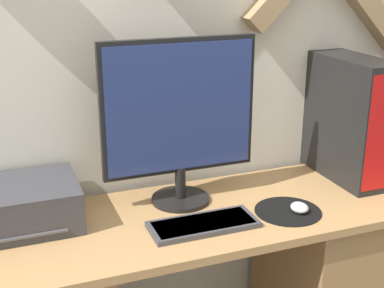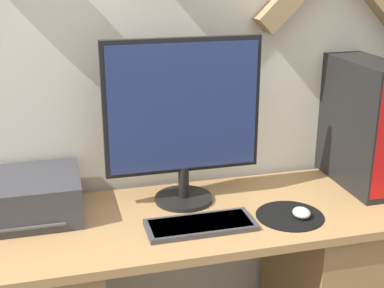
# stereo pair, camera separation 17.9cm
# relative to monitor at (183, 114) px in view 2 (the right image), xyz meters

# --- Properties ---
(wall_back) EXTENTS (6.40, 0.20, 2.70)m
(wall_back) POSITION_rel_monitor_xyz_m (0.05, 0.21, 0.32)
(wall_back) COLOR silver
(wall_back) RESTS_ON ground_plane
(monitor) EXTENTS (0.56, 0.21, 0.60)m
(monitor) POSITION_rel_monitor_xyz_m (0.00, 0.00, 0.00)
(monitor) COLOR black
(monitor) RESTS_ON desk
(keyboard) EXTENTS (0.37, 0.15, 0.02)m
(keyboard) POSITION_rel_monitor_xyz_m (0.00, -0.22, -0.32)
(keyboard) COLOR #3D3D42
(keyboard) RESTS_ON desk
(mousepad) EXTENTS (0.24, 0.24, 0.00)m
(mousepad) POSITION_rel_monitor_xyz_m (0.33, -0.22, -0.33)
(mousepad) COLOR black
(mousepad) RESTS_ON desk
(mouse) EXTENTS (0.06, 0.07, 0.03)m
(mouse) POSITION_rel_monitor_xyz_m (0.36, -0.25, -0.31)
(mouse) COLOR silver
(mouse) RESTS_ON mousepad
(computer_tower) EXTENTS (0.17, 0.44, 0.49)m
(computer_tower) POSITION_rel_monitor_xyz_m (0.72, -0.00, -0.09)
(computer_tower) COLOR black
(computer_tower) RESTS_ON desk
(printer) EXTENTS (0.39, 0.32, 0.14)m
(printer) POSITION_rel_monitor_xyz_m (-0.57, 0.01, -0.26)
(printer) COLOR #38383D
(printer) RESTS_ON desk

